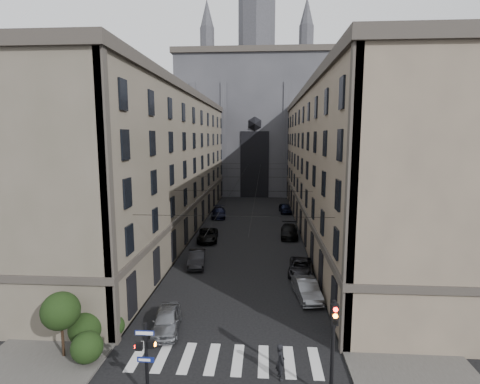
% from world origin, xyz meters
% --- Properties ---
extents(sidewalk_left, '(7.00, 80.00, 0.15)m').
position_xyz_m(sidewalk_left, '(-10.50, 36.00, 0.07)').
color(sidewalk_left, '#383533').
rests_on(sidewalk_left, ground).
extents(sidewalk_right, '(7.00, 80.00, 0.15)m').
position_xyz_m(sidewalk_right, '(10.50, 36.00, 0.07)').
color(sidewalk_right, '#383533').
rests_on(sidewalk_right, ground).
extents(zebra_crossing, '(11.00, 3.20, 0.01)m').
position_xyz_m(zebra_crossing, '(0.00, 5.00, 0.01)').
color(zebra_crossing, beige).
rests_on(zebra_crossing, ground).
extents(building_left, '(13.60, 60.60, 18.85)m').
position_xyz_m(building_left, '(-13.44, 36.00, 9.34)').
color(building_left, '#524C3F').
rests_on(building_left, ground).
extents(building_right, '(13.60, 60.60, 18.85)m').
position_xyz_m(building_right, '(13.44, 36.00, 9.34)').
color(building_right, brown).
rests_on(building_right, ground).
extents(gothic_tower, '(35.00, 23.00, 58.00)m').
position_xyz_m(gothic_tower, '(0.00, 74.96, 17.80)').
color(gothic_tower, '#2D2D33').
rests_on(gothic_tower, ground).
extents(pedestrian_signal_left, '(1.02, 0.38, 4.00)m').
position_xyz_m(pedestrian_signal_left, '(-3.51, 1.50, 2.32)').
color(pedestrian_signal_left, black).
rests_on(pedestrian_signal_left, ground).
extents(traffic_light_right, '(0.34, 0.50, 5.20)m').
position_xyz_m(traffic_light_right, '(5.60, 1.92, 3.29)').
color(traffic_light_right, black).
rests_on(traffic_light_right, ground).
extents(shrub_cluster, '(3.90, 4.40, 3.90)m').
position_xyz_m(shrub_cluster, '(-8.72, 5.01, 1.80)').
color(shrub_cluster, black).
rests_on(shrub_cluster, sidewalk_left).
extents(tram_wires, '(14.00, 60.00, 0.43)m').
position_xyz_m(tram_wires, '(0.00, 35.63, 7.25)').
color(tram_wires, black).
rests_on(tram_wires, ground).
extents(car_left_near, '(2.31, 4.58, 1.49)m').
position_xyz_m(car_left_near, '(-4.25, 8.00, 0.75)').
color(car_left_near, slate).
rests_on(car_left_near, ground).
extents(car_left_midnear, '(2.18, 4.79, 1.52)m').
position_xyz_m(car_left_midnear, '(-4.57, 20.75, 0.76)').
color(car_left_midnear, black).
rests_on(car_left_midnear, ground).
extents(car_left_midfar, '(2.84, 5.44, 1.46)m').
position_xyz_m(car_left_midfar, '(-4.84, 29.86, 0.73)').
color(car_left_midfar, black).
rests_on(car_left_midfar, ground).
extents(car_left_far, '(2.78, 5.65, 1.58)m').
position_xyz_m(car_left_far, '(-5.17, 43.58, 0.79)').
color(car_left_far, black).
rests_on(car_left_far, ground).
extents(car_right_near, '(2.25, 4.85, 1.54)m').
position_xyz_m(car_right_near, '(5.68, 13.73, 0.77)').
color(car_right_near, slate).
rests_on(car_right_near, ground).
extents(car_right_midnear, '(2.81, 5.13, 1.36)m').
position_xyz_m(car_right_midnear, '(5.71, 19.15, 0.68)').
color(car_right_midnear, black).
rests_on(car_right_midnear, ground).
extents(car_right_midfar, '(2.45, 5.50, 1.57)m').
position_xyz_m(car_right_midfar, '(5.44, 32.29, 0.78)').
color(car_right_midfar, black).
rests_on(car_right_midfar, ground).
extents(car_right_far, '(2.27, 4.80, 1.59)m').
position_xyz_m(car_right_far, '(5.71, 47.87, 0.79)').
color(car_right_far, black).
rests_on(car_right_far, ground).
extents(pedestrian, '(0.66, 0.83, 2.00)m').
position_xyz_m(pedestrian, '(3.16, 3.46, 1.00)').
color(pedestrian, black).
rests_on(pedestrian, ground).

